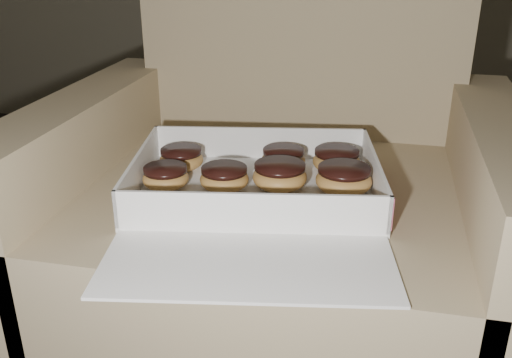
% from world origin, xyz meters
% --- Properties ---
extents(armchair, '(0.93, 0.79, 0.97)m').
position_xyz_m(armchair, '(0.71, 0.77, 0.31)').
color(armchair, '#957E5F').
rests_on(armchair, floor).
extents(bakery_box, '(0.52, 0.58, 0.07)m').
position_xyz_m(bakery_box, '(0.69, 0.61, 0.45)').
color(bakery_box, white).
rests_on(bakery_box, armchair).
extents(donut_a, '(0.09, 0.09, 0.04)m').
position_xyz_m(donut_a, '(0.52, 0.71, 0.47)').
color(donut_a, '#CE8C48').
rests_on(donut_a, bakery_box).
extents(donut_b, '(0.09, 0.09, 0.04)m').
position_xyz_m(donut_b, '(0.52, 0.62, 0.47)').
color(donut_b, '#CE8C48').
rests_on(donut_b, bakery_box).
extents(donut_c, '(0.09, 0.09, 0.05)m').
position_xyz_m(donut_c, '(0.63, 0.64, 0.47)').
color(donut_c, '#CE8C48').
rests_on(donut_c, bakery_box).
extents(donut_d, '(0.10, 0.10, 0.05)m').
position_xyz_m(donut_d, '(0.84, 0.67, 0.47)').
color(donut_d, '#CE8C48').
rests_on(donut_d, bakery_box).
extents(donut_e, '(0.10, 0.10, 0.05)m').
position_xyz_m(donut_e, '(0.72, 0.66, 0.47)').
color(donut_e, '#CE8C48').
rests_on(donut_e, bakery_box).
extents(donut_f, '(0.09, 0.09, 0.04)m').
position_xyz_m(donut_f, '(0.72, 0.76, 0.47)').
color(donut_f, '#CE8C48').
rests_on(donut_f, bakery_box).
extents(donut_g, '(0.09, 0.09, 0.05)m').
position_xyz_m(donut_g, '(0.82, 0.77, 0.47)').
color(donut_g, '#CE8C48').
rests_on(donut_g, bakery_box).
extents(crumb_a, '(0.01, 0.01, 0.00)m').
position_xyz_m(crumb_a, '(0.68, 0.59, 0.44)').
color(crumb_a, black).
rests_on(crumb_a, bakery_box).
extents(crumb_b, '(0.01, 0.01, 0.00)m').
position_xyz_m(crumb_b, '(0.88, 0.55, 0.44)').
color(crumb_b, black).
rests_on(crumb_b, bakery_box).
extents(crumb_c, '(0.01, 0.01, 0.00)m').
position_xyz_m(crumb_c, '(0.66, 0.55, 0.44)').
color(crumb_c, black).
rests_on(crumb_c, bakery_box).
extents(crumb_d, '(0.01, 0.01, 0.00)m').
position_xyz_m(crumb_d, '(0.55, 0.50, 0.44)').
color(crumb_d, black).
rests_on(crumb_d, bakery_box).
extents(crumb_e, '(0.01, 0.01, 0.00)m').
position_xyz_m(crumb_e, '(0.58, 0.51, 0.44)').
color(crumb_e, black).
rests_on(crumb_e, bakery_box).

